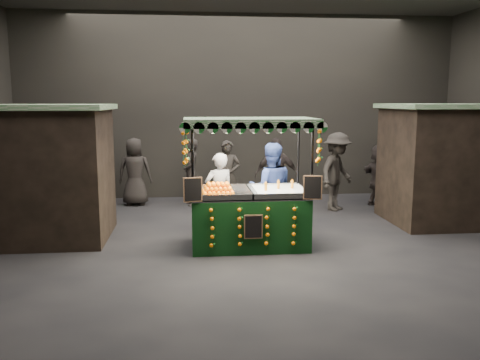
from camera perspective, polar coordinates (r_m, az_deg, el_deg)
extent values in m
plane|color=black|center=(9.33, 3.08, -7.58)|extent=(12.00, 12.00, 0.00)
cube|color=black|center=(13.91, -0.07, 8.36)|extent=(12.00, 0.10, 5.00)
cube|color=black|center=(4.09, 14.42, 6.38)|extent=(12.00, 0.10, 5.00)
cube|color=black|center=(10.37, -22.57, 0.49)|extent=(2.80, 2.00, 2.50)
cube|color=#12561A|center=(10.28, -23.01, 7.67)|extent=(3.00, 2.20, 0.10)
cube|color=black|center=(11.94, 23.30, 1.48)|extent=(2.80, 2.00, 2.50)
cube|color=#12561A|center=(11.86, 23.69, 7.72)|extent=(3.00, 2.20, 0.10)
cube|color=black|center=(9.23, 1.04, -4.71)|extent=(2.09, 1.14, 0.95)
cube|color=#ADAFB4|center=(9.12, 1.05, -1.68)|extent=(2.09, 1.14, 0.04)
cylinder|color=black|center=(8.49, -5.34, -1.35)|extent=(0.05, 0.05, 2.28)
cylinder|color=black|center=(8.75, 8.13, -1.10)|extent=(0.05, 0.05, 2.28)
cylinder|color=black|center=(9.56, -5.41, -0.18)|extent=(0.05, 0.05, 2.28)
cylinder|color=black|center=(9.79, 6.60, 0.02)|extent=(0.05, 0.05, 2.28)
cube|color=#12561A|center=(8.97, 1.08, 6.83)|extent=(2.33, 1.38, 0.08)
cube|color=white|center=(9.20, 4.59, -1.26)|extent=(0.93, 1.03, 0.08)
cube|color=black|center=(8.43, -5.40, -1.10)|extent=(0.32, 0.09, 0.42)
cube|color=black|center=(8.69, 8.28, -0.85)|extent=(0.32, 0.09, 0.42)
cube|color=black|center=(8.63, 1.53, -5.36)|extent=(0.32, 0.02, 0.42)
imported|color=gray|center=(10.01, -2.41, -1.59)|extent=(0.70, 0.57, 1.65)
imported|color=navy|center=(10.00, 3.53, -1.02)|extent=(0.95, 0.76, 1.84)
imported|color=#292421|center=(12.20, -1.41, 0.51)|extent=(0.68, 0.49, 1.72)
imported|color=black|center=(12.55, 19.95, 0.26)|extent=(0.96, 0.82, 1.74)
imported|color=#2D2624|center=(11.98, 4.20, 0.53)|extent=(1.10, 0.56, 1.80)
imported|color=#292522|center=(12.40, 10.99, 0.94)|extent=(1.37, 1.38, 1.91)
imported|color=black|center=(13.07, -11.89, 0.94)|extent=(0.86, 0.57, 1.74)
imported|color=#2E2725|center=(13.13, 15.57, 0.52)|extent=(0.90, 1.55, 1.60)
imported|color=black|center=(12.84, -5.58, 0.88)|extent=(0.54, 0.70, 1.71)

